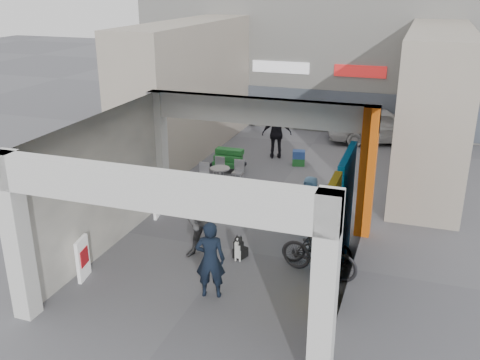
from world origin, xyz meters
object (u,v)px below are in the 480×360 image
at_px(man_back_turned, 204,221).
at_px(man_elderly, 310,203).
at_px(produce_stand, 228,163).
at_px(man_crates, 277,134).
at_px(white_van, 380,125).
at_px(border_collie, 239,249).
at_px(man_with_dog, 210,260).
at_px(bicycle_front, 317,247).
at_px(bicycle_rear, 319,253).
at_px(cafe_set, 220,176).

xyz_separation_m(man_back_turned, man_elderly, (2.07, 2.41, -0.22)).
bearing_deg(produce_stand, man_elderly, -33.56).
relative_size(man_crates, white_van, 0.44).
distance_m(border_collie, man_elderly, 2.58).
relative_size(border_collie, white_van, 0.15).
relative_size(man_elderly, man_crates, 0.80).
bearing_deg(man_with_dog, white_van, -114.67).
bearing_deg(man_with_dog, bicycle_front, -146.17).
relative_size(produce_stand, man_back_turned, 0.60).
bearing_deg(bicycle_rear, man_elderly, 30.02).
bearing_deg(white_van, cafe_set, 129.10).
distance_m(man_with_dog, bicycle_front, 2.87).
xyz_separation_m(produce_stand, bicycle_front, (4.32, -5.60, 0.13)).
distance_m(border_collie, man_with_dog, 1.84).
distance_m(cafe_set, produce_stand, 1.36).
xyz_separation_m(border_collie, bicycle_front, (1.83, 0.39, 0.17)).
xyz_separation_m(border_collie, bicycle_rear, (1.98, -0.13, 0.30)).
relative_size(produce_stand, border_collie, 1.79).
distance_m(cafe_set, man_with_dog, 6.78).
bearing_deg(man_elderly, man_with_dog, -94.83).
bearing_deg(bicycle_front, bicycle_rear, -173.60).
height_order(cafe_set, man_with_dog, man_with_dog).
distance_m(cafe_set, bicycle_front, 5.92).
bearing_deg(man_with_dog, bicycle_rear, -156.40).
bearing_deg(bicycle_rear, border_collie, 98.92).
relative_size(man_with_dog, man_back_turned, 0.89).
distance_m(man_back_turned, bicycle_front, 2.77).
bearing_deg(man_back_turned, cafe_set, 94.71).
xyz_separation_m(man_with_dog, bicycle_front, (1.88, 2.13, -0.44)).
relative_size(produce_stand, man_crates, 0.62).
height_order(man_with_dog, man_crates, man_crates).
height_order(man_elderly, bicycle_rear, man_elderly).
xyz_separation_m(produce_stand, bicycle_rear, (4.47, -6.12, 0.25)).
distance_m(man_with_dog, man_back_turned, 1.71).
bearing_deg(bicycle_rear, white_van, 11.26).
distance_m(cafe_set, man_crates, 3.62).
bearing_deg(man_with_dog, border_collie, -106.43).
bearing_deg(man_elderly, bicycle_front, -58.83).
relative_size(man_with_dog, man_elderly, 1.14).
height_order(border_collie, man_with_dog, man_with_dog).
bearing_deg(white_van, produce_stand, 121.94).
height_order(produce_stand, man_with_dog, man_with_dog).
xyz_separation_m(cafe_set, produce_stand, (-0.20, 1.35, 0.02)).
bearing_deg(produce_stand, border_collie, -55.63).
bearing_deg(cafe_set, produce_stand, 98.32).
distance_m(produce_stand, man_back_turned, 6.46).
bearing_deg(bicycle_front, man_back_turned, 93.01).
distance_m(man_with_dog, man_elderly, 4.15).
bearing_deg(man_with_dog, man_back_turned, -78.13).
height_order(produce_stand, man_back_turned, man_back_turned).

